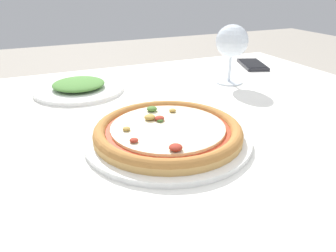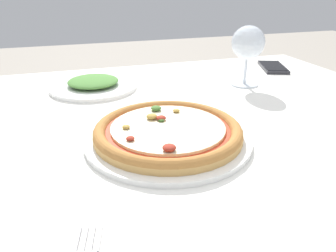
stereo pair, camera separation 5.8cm
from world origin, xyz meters
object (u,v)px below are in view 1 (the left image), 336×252
(cell_phone, at_px, (252,64))
(side_plate, at_px, (79,87))
(dining_table, at_px, (200,164))
(pizza_plate, at_px, (168,133))
(wine_glass_far_left, at_px, (232,43))

(cell_phone, bearing_deg, side_plate, -176.29)
(dining_table, bearing_deg, pizza_plate, -160.75)
(dining_table, bearing_deg, side_plate, 119.49)
(side_plate, bearing_deg, pizza_plate, -74.65)
(wine_glass_far_left, bearing_deg, dining_table, -133.03)
(wine_glass_far_left, relative_size, side_plate, 0.69)
(dining_table, distance_m, pizza_plate, 0.14)
(pizza_plate, distance_m, cell_phone, 0.62)
(dining_table, height_order, pizza_plate, pizza_plate)
(cell_phone, xyz_separation_m, side_plate, (-0.58, -0.04, 0.01))
(pizza_plate, height_order, cell_phone, pizza_plate)
(pizza_plate, relative_size, side_plate, 1.31)
(pizza_plate, relative_size, cell_phone, 1.88)
(side_plate, bearing_deg, dining_table, -60.51)
(dining_table, relative_size, pizza_plate, 3.74)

